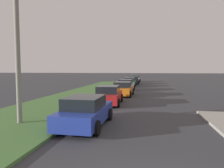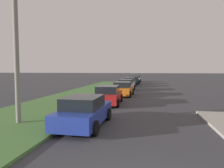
# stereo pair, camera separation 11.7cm
# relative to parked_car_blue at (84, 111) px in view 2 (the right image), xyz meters

# --- Properties ---
(grass_median) EXTENTS (60.00, 6.00, 0.12)m
(grass_median) POSITION_rel_parked_car_blue_xyz_m (4.06, 3.80, -0.66)
(grass_median) COLOR #477238
(grass_median) RESTS_ON ground
(parked_car_blue) EXTENTS (4.32, 2.07, 1.47)m
(parked_car_blue) POSITION_rel_parked_car_blue_xyz_m (0.00, 0.00, 0.00)
(parked_car_blue) COLOR #23389E
(parked_car_blue) RESTS_ON ground
(parked_car_red) EXTENTS (4.37, 2.15, 1.47)m
(parked_car_red) POSITION_rel_parked_car_blue_xyz_m (6.40, 0.10, 0.00)
(parked_car_red) COLOR red
(parked_car_red) RESTS_ON ground
(parked_car_orange) EXTENTS (4.33, 2.08, 1.47)m
(parked_car_orange) POSITION_rel_parked_car_blue_xyz_m (11.71, -0.40, 0.00)
(parked_car_orange) COLOR orange
(parked_car_orange) RESTS_ON ground
(parked_car_white) EXTENTS (4.38, 2.17, 1.47)m
(parked_car_white) POSITION_rel_parked_car_blue_xyz_m (17.15, -0.14, 0.00)
(parked_car_white) COLOR silver
(parked_car_white) RESTS_ON ground
(parked_car_green) EXTENTS (4.35, 2.12, 1.47)m
(parked_car_green) POSITION_rel_parked_car_blue_xyz_m (23.19, -0.02, 0.00)
(parked_car_green) COLOR #1E6B38
(parked_car_green) RESTS_ON ground
(parked_car_black) EXTENTS (4.31, 2.03, 1.47)m
(parked_car_black) POSITION_rel_parked_car_blue_xyz_m (28.97, -0.32, 0.00)
(parked_car_black) COLOR black
(parked_car_black) RESTS_ON ground
(parked_car_silver) EXTENTS (4.33, 2.08, 1.47)m
(parked_car_silver) POSITION_rel_parked_car_blue_xyz_m (35.68, -0.30, 0.00)
(parked_car_silver) COLOR #B2B5BA
(parked_car_silver) RESTS_ON ground
(streetlight) EXTENTS (0.80, 2.86, 7.50)m
(streetlight) POSITION_rel_parked_car_blue_xyz_m (-0.44, 2.94, 3.67)
(streetlight) COLOR gray
(streetlight) RESTS_ON ground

